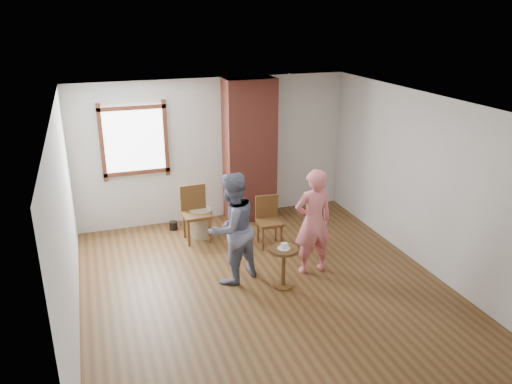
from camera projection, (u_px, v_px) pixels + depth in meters
ground at (265, 287)px, 7.07m from camera, size 5.50×5.50×0.00m
room_shell at (247, 154)px, 6.97m from camera, size 5.04×5.52×2.62m
brick_chimney at (250, 151)px, 9.02m from camera, size 0.90×0.50×2.60m
stoneware_crock at (201, 223)px, 8.60m from camera, size 0.47×0.47×0.50m
dark_pot at (173, 225)px, 8.91m from camera, size 0.16×0.16×0.15m
dining_chair_left at (195, 210)px, 8.40m from camera, size 0.44×0.44×0.94m
dining_chair_right at (268, 218)px, 8.24m from camera, size 0.41×0.41×0.83m
side_table at (284, 261)px, 6.96m from camera, size 0.40×0.40×0.60m
cake_plate at (284, 248)px, 6.89m from camera, size 0.18×0.18×0.01m
cake_slice at (284, 246)px, 6.88m from camera, size 0.08×0.07×0.06m
man at (232, 228)px, 7.01m from camera, size 0.98×0.90×1.63m
person_pink at (313, 222)px, 7.24m from camera, size 0.59×0.39×1.61m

